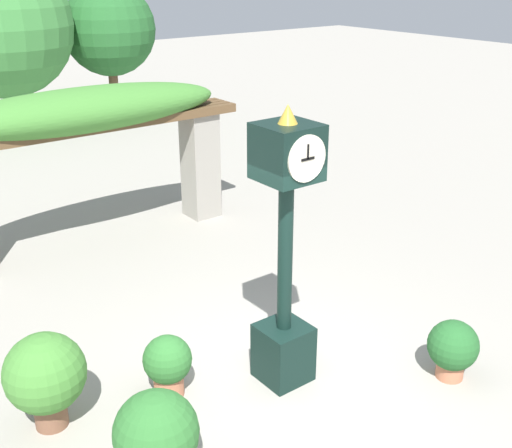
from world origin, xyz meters
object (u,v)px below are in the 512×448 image
at_px(potted_plant_far_right, 45,375).
at_px(potted_plant_near_right, 453,347).
at_px(pedestal_clock, 285,255).
at_px(potted_plant_near_left, 168,363).
at_px(potted_plant_far_left, 156,435).

bearing_deg(potted_plant_far_right, potted_plant_near_right, -26.60).
xyz_separation_m(pedestal_clock, potted_plant_far_right, (-2.37, 0.80, -0.93)).
distance_m(pedestal_clock, potted_plant_near_left, 1.71).
height_order(pedestal_clock, potted_plant_near_right, pedestal_clock).
bearing_deg(potted_plant_far_right, pedestal_clock, -18.62).
height_order(potted_plant_near_left, potted_plant_far_left, potted_plant_far_left).
xyz_separation_m(potted_plant_near_right, potted_plant_far_right, (-3.86, 1.93, 0.21)).
bearing_deg(potted_plant_near_right, potted_plant_far_left, 169.32).
distance_m(pedestal_clock, potted_plant_near_right, 2.20).
bearing_deg(pedestal_clock, potted_plant_far_right, 161.38).
bearing_deg(pedestal_clock, potted_plant_near_left, 156.55).
bearing_deg(potted_plant_far_left, potted_plant_near_right, -10.68).
bearing_deg(potted_plant_near_left, potted_plant_far_right, 166.42).
height_order(potted_plant_near_right, potted_plant_far_left, potted_plant_far_left).
height_order(potted_plant_near_left, potted_plant_far_right, potted_plant_far_right).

